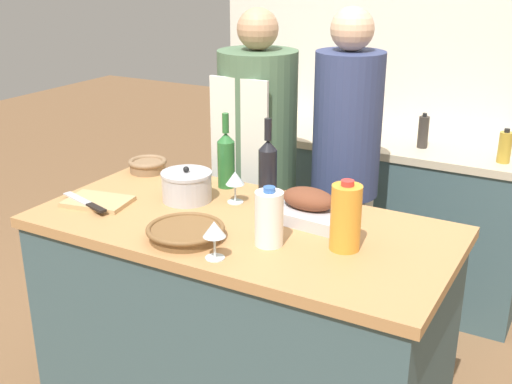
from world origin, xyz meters
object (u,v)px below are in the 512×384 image
(wine_bottle_dark, at_px, (268,168))
(person_cook_aproned, at_px, (257,164))
(person_cook_guest, at_px, (345,168))
(stand_mixer, at_px, (339,110))
(condiment_bottle_extra, at_px, (263,106))
(roasting_pan, at_px, (308,207))
(wine_bottle_green, at_px, (226,158))
(knife_chef, at_px, (86,203))
(cutting_board, at_px, (98,202))
(juice_jug, at_px, (346,217))
(stock_pot, at_px, (187,186))
(wicker_basket, at_px, (186,232))
(condiment_bottle_tall, at_px, (423,132))
(wine_glass_left, at_px, (214,231))
(wine_glass_right, at_px, (235,179))
(condiment_bottle_short, at_px, (505,147))
(mixing_bowl, at_px, (148,165))
(milk_jug, at_px, (269,218))

(wine_bottle_dark, relative_size, person_cook_aproned, 0.20)
(wine_bottle_dark, distance_m, person_cook_guest, 0.59)
(stand_mixer, distance_m, condiment_bottle_extra, 0.50)
(roasting_pan, xyz_separation_m, person_cook_aproned, (-0.54, 0.57, -0.08))
(wine_bottle_green, relative_size, knife_chef, 1.16)
(cutting_board, height_order, juice_jug, juice_jug)
(stock_pot, xyz_separation_m, stand_mixer, (0.07, 1.39, 0.03))
(wine_bottle_green, height_order, person_cook_aproned, person_cook_aproned)
(wicker_basket, xyz_separation_m, condiment_bottle_tall, (0.38, 1.59, 0.03))
(wine_glass_left, distance_m, condiment_bottle_extra, 1.96)
(cutting_board, relative_size, person_cook_aproned, 0.17)
(wine_bottle_green, relative_size, wine_glass_left, 2.44)
(cutting_board, xyz_separation_m, knife_chef, (-0.01, -0.05, 0.01))
(wine_bottle_dark, height_order, condiment_bottle_tall, wine_bottle_dark)
(stock_pot, xyz_separation_m, wine_bottle_dark, (0.27, 0.16, 0.07))
(wine_glass_right, bearing_deg, person_cook_aproned, 111.04)
(stock_pot, distance_m, stand_mixer, 1.39)
(condiment_bottle_short, bearing_deg, condiment_bottle_tall, 171.91)
(juice_jug, bearing_deg, knife_chef, -171.84)
(mixing_bowl, xyz_separation_m, person_cook_guest, (0.73, 0.53, -0.05))
(cutting_board, height_order, condiment_bottle_extra, condiment_bottle_extra)
(wine_glass_right, height_order, condiment_bottle_tall, condiment_bottle_tall)
(wine_bottle_dark, bearing_deg, person_cook_guest, 79.57)
(knife_chef, bearing_deg, wine_bottle_dark, 36.59)
(roasting_pan, bearing_deg, wine_bottle_dark, 155.75)
(cutting_board, relative_size, wine_glass_left, 2.11)
(juice_jug, height_order, person_cook_guest, person_cook_guest)
(knife_chef, distance_m, condiment_bottle_tall, 1.77)
(milk_jug, bearing_deg, condiment_bottle_extra, 119.37)
(stock_pot, height_order, juice_jug, juice_jug)
(wicker_basket, height_order, milk_jug, milk_jug)
(roasting_pan, height_order, condiment_bottle_short, condiment_bottle_short)
(person_cook_guest, bearing_deg, roasting_pan, -86.23)
(wine_glass_left, bearing_deg, wine_bottle_dark, 100.67)
(stock_pot, bearing_deg, roasting_pan, 7.01)
(juice_jug, bearing_deg, wicker_basket, -159.53)
(wine_bottle_dark, bearing_deg, wine_glass_right, -135.58)
(wine_glass_left, height_order, wine_glass_right, wine_glass_left)
(juice_jug, xyz_separation_m, wine_bottle_dark, (-0.44, 0.28, 0.02))
(condiment_bottle_short, bearing_deg, person_cook_guest, -141.11)
(wine_bottle_green, bearing_deg, cutting_board, -129.10)
(wine_glass_right, bearing_deg, condiment_bottle_extra, 114.51)
(roasting_pan, distance_m, milk_jug, 0.27)
(person_cook_guest, bearing_deg, stock_pot, -123.81)
(cutting_board, distance_m, juice_jug, 1.00)
(stock_pot, height_order, milk_jug, milk_jug)
(knife_chef, bearing_deg, stand_mixer, 77.46)
(roasting_pan, relative_size, juice_jug, 1.39)
(wine_glass_right, xyz_separation_m, person_cook_aproned, (-0.22, 0.56, -0.13))
(milk_jug, height_order, wine_bottle_green, wine_bottle_green)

